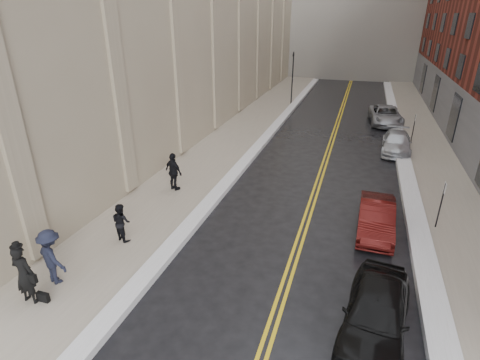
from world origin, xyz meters
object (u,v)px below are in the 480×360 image
Objects in this scene: car_maroon at (376,218)px; car_black at (376,312)px; car_silver_far at (385,115)px; pedestrian_main at (24,274)px; car_silver_near at (397,143)px; pedestrian_b at (52,257)px; pedestrian_a at (121,222)px; pedestrian_c at (174,172)px.

car_black is at bearing -89.92° from car_maroon.
pedestrian_main reaches higher than car_silver_far.
car_maroon is at bearing -94.08° from car_silver_near.
pedestrian_main is at bearing -160.83° from car_black.
car_silver_near is 2.16× the size of pedestrian_main.
pedestrian_main is 1.04m from pedestrian_b.
car_maroon is at bearing -143.90° from pedestrian_main.
pedestrian_a is at bearing 176.66° from car_black.
pedestrian_a is (-11.10, -15.15, 0.30)m from car_silver_near.
car_black is 10.35m from pedestrian_b.
pedestrian_b is 7.86m from pedestrian_c.
pedestrian_b is at bearing -96.77° from pedestrian_main.
car_silver_far is (0.89, 18.42, 0.06)m from car_maroon.
pedestrian_b is at bearing -119.85° from car_silver_near.
car_silver_far is 24.82m from pedestrian_a.
car_silver_near is (1.40, 11.12, -0.02)m from car_maroon.
pedestrian_c is at bearing -134.61° from car_silver_near.
pedestrian_c is at bearing -95.01° from pedestrian_main.
pedestrian_a is 0.80× the size of pedestrian_b.
pedestrian_main is at bearing 103.05° from pedestrian_b.
pedestrian_main is 4.06m from pedestrian_a.
car_silver_near is at bearing 92.46° from car_black.
car_black reaches higher than car_maroon.
car_black is at bearing -97.95° from car_silver_far.
car_silver_near is at bearing -104.57° from pedestrian_b.
pedestrian_main is (-10.43, -8.02, 0.51)m from car_maroon.
car_black is 11.90m from pedestrian_c.
pedestrian_main is 1.03× the size of pedestrian_b.
pedestrian_c is (-11.28, -10.26, 0.50)m from car_silver_near.
pedestrian_a is at bearing -120.97° from car_silver_far.
car_maroon is 11.21m from car_silver_near.
pedestrian_a is at bearing 115.28° from pedestrian_c.
pedestrian_b is (-0.64, -2.96, 0.20)m from pedestrian_a.
pedestrian_c is at bearing 153.02° from car_black.
car_maroon is at bearing -137.10° from pedestrian_a.
car_silver_near is 22.51m from pedestrian_main.
car_silver_far is at bearing -94.92° from pedestrian_a.
pedestrian_b is (-11.23, -25.41, 0.42)m from car_silver_far.
car_maroon is 9.93m from pedestrian_c.
car_black is 24.29m from car_silver_far.
car_black is 2.18× the size of pedestrian_c.
pedestrian_b reaches higher than pedestrian_c.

